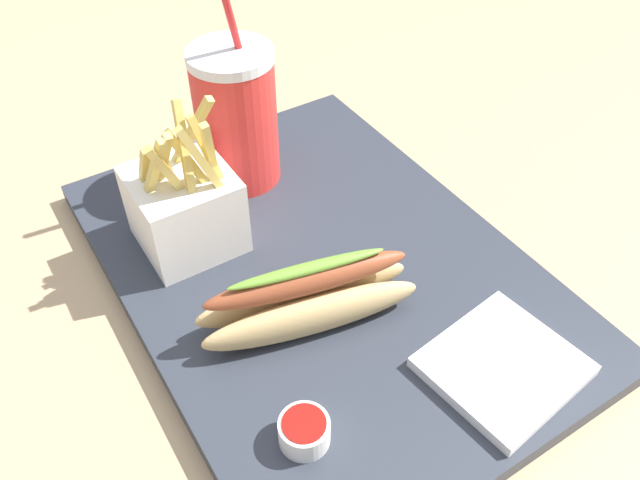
% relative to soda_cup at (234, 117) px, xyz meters
% --- Properties ---
extents(ground_plane, '(2.40, 2.40, 0.02)m').
position_rel_soda_cup_xyz_m(ground_plane, '(0.16, 0.00, -0.10)').
color(ground_plane, tan).
extents(food_tray, '(0.49, 0.34, 0.02)m').
position_rel_soda_cup_xyz_m(food_tray, '(0.16, 0.00, -0.08)').
color(food_tray, '#2D333D').
rests_on(food_tray, ground_plane).
extents(soda_cup, '(0.08, 0.08, 0.24)m').
position_rel_soda_cup_xyz_m(soda_cup, '(0.00, 0.00, 0.00)').
color(soda_cup, red).
rests_on(soda_cup, food_tray).
extents(fries_basket, '(0.09, 0.09, 0.15)m').
position_rel_soda_cup_xyz_m(fries_basket, '(0.07, -0.09, -0.03)').
color(fries_basket, white).
rests_on(fries_basket, food_tray).
extents(hot_dog_1, '(0.09, 0.19, 0.07)m').
position_rel_soda_cup_xyz_m(hot_dog_1, '(0.21, -0.04, -0.05)').
color(hot_dog_1, '#DBB775').
rests_on(hot_dog_1, food_tray).
extents(ketchup_cup_1, '(0.04, 0.04, 0.02)m').
position_rel_soda_cup_xyz_m(ketchup_cup_1, '(0.30, -0.10, -0.06)').
color(ketchup_cup_1, white).
rests_on(ketchup_cup_1, food_tray).
extents(napkin_stack, '(0.12, 0.12, 0.01)m').
position_rel_soda_cup_xyz_m(napkin_stack, '(0.34, 0.06, -0.07)').
color(napkin_stack, white).
rests_on(napkin_stack, food_tray).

